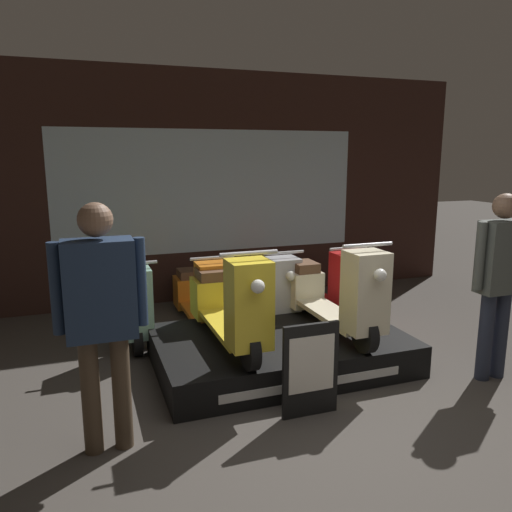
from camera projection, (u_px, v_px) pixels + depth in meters
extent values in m
plane|color=#423D38|center=(345.00, 432.00, 3.77)|extent=(30.00, 30.00, 0.00)
cube|color=#331E19|center=(211.00, 188.00, 7.04)|extent=(7.80, 0.08, 3.20)
cube|color=silver|center=(212.00, 191.00, 7.01)|extent=(4.29, 0.01, 1.70)
cube|color=black|center=(280.00, 350.00, 4.96)|extent=(2.42, 1.53, 0.31)
cube|color=silver|center=(314.00, 384.00, 4.25)|extent=(1.69, 0.01, 0.08)
cylinder|color=black|center=(250.00, 350.00, 4.10)|extent=(0.09, 0.35, 0.35)
cylinder|color=black|center=(209.00, 305.00, 5.32)|extent=(0.09, 0.35, 0.35)
cube|color=yellow|center=(227.00, 325.00, 4.71)|extent=(0.32, 1.23, 0.05)
cube|color=yellow|center=(249.00, 304.00, 4.04)|extent=(0.34, 0.31, 0.73)
cube|color=yellow|center=(210.00, 297.00, 5.28)|extent=(0.35, 0.36, 0.40)
cube|color=brown|center=(210.00, 274.00, 5.22)|extent=(0.26, 0.33, 0.11)
cylinder|color=silver|center=(249.00, 253.00, 3.95)|extent=(0.48, 0.03, 0.03)
sphere|color=white|center=(258.00, 286.00, 3.80)|extent=(0.11, 0.11, 0.11)
cylinder|color=black|center=(365.00, 334.00, 4.46)|extent=(0.09, 0.35, 0.35)
cylinder|color=black|center=(302.00, 295.00, 5.68)|extent=(0.09, 0.35, 0.35)
cube|color=beige|center=(330.00, 313.00, 5.07)|extent=(0.32, 1.23, 0.05)
cube|color=beige|center=(365.00, 292.00, 4.40)|extent=(0.34, 0.31, 0.73)
cube|color=beige|center=(303.00, 288.00, 5.64)|extent=(0.35, 0.36, 0.40)
cube|color=brown|center=(304.00, 266.00, 5.58)|extent=(0.26, 0.33, 0.11)
cylinder|color=silver|center=(368.00, 245.00, 4.31)|extent=(0.48, 0.03, 0.03)
sphere|color=white|center=(380.00, 275.00, 4.16)|extent=(0.11, 0.11, 0.11)
cylinder|color=black|center=(137.00, 339.00, 5.19)|extent=(0.09, 0.35, 0.35)
cylinder|color=black|center=(125.00, 304.00, 6.41)|extent=(0.09, 0.35, 0.35)
cube|color=#8EC6AD|center=(131.00, 320.00, 5.80)|extent=(0.32, 1.23, 0.05)
cube|color=#8EC6AD|center=(135.00, 303.00, 5.13)|extent=(0.34, 0.31, 0.73)
cube|color=#8EC6AD|center=(125.00, 298.00, 6.37)|extent=(0.35, 0.36, 0.40)
cube|color=brown|center=(124.00, 279.00, 6.31)|extent=(0.26, 0.33, 0.11)
cylinder|color=silver|center=(133.00, 263.00, 5.04)|extent=(0.48, 0.03, 0.03)
sphere|color=white|center=(137.00, 290.00, 4.89)|extent=(0.11, 0.11, 0.11)
cylinder|color=black|center=(214.00, 330.00, 5.46)|extent=(0.09, 0.35, 0.35)
cylinder|color=black|center=(188.00, 298.00, 6.69)|extent=(0.09, 0.35, 0.35)
cube|color=orange|center=(200.00, 313.00, 6.07)|extent=(0.32, 1.23, 0.05)
cube|color=orange|center=(213.00, 296.00, 5.41)|extent=(0.34, 0.31, 0.73)
cube|color=orange|center=(189.00, 292.00, 6.64)|extent=(0.35, 0.36, 0.40)
cube|color=brown|center=(188.00, 274.00, 6.58)|extent=(0.26, 0.33, 0.11)
cylinder|color=silver|center=(212.00, 258.00, 5.31)|extent=(0.48, 0.03, 0.03)
sphere|color=white|center=(218.00, 282.00, 5.17)|extent=(0.11, 0.11, 0.11)
cylinder|color=black|center=(283.00, 322.00, 5.73)|extent=(0.09, 0.35, 0.35)
cylinder|color=black|center=(247.00, 292.00, 6.96)|extent=(0.09, 0.35, 0.35)
cube|color=#BCBCC1|center=(263.00, 306.00, 6.35)|extent=(0.32, 1.23, 0.05)
cube|color=#BCBCC1|center=(283.00, 289.00, 5.68)|extent=(0.34, 0.31, 0.73)
cube|color=#BCBCC1|center=(247.00, 286.00, 6.92)|extent=(0.35, 0.36, 0.40)
cube|color=brown|center=(247.00, 269.00, 6.86)|extent=(0.26, 0.33, 0.11)
cylinder|color=silver|center=(284.00, 253.00, 5.58)|extent=(0.48, 0.03, 0.03)
sphere|color=white|center=(291.00, 276.00, 5.44)|extent=(0.11, 0.11, 0.11)
cylinder|color=black|center=(347.00, 314.00, 6.00)|extent=(0.09, 0.35, 0.35)
cylinder|color=black|center=(300.00, 287.00, 7.23)|extent=(0.09, 0.35, 0.35)
cube|color=red|center=(321.00, 300.00, 6.62)|extent=(0.32, 1.23, 0.05)
cube|color=red|center=(347.00, 283.00, 5.95)|extent=(0.34, 0.31, 0.73)
cube|color=red|center=(301.00, 281.00, 7.19)|extent=(0.35, 0.36, 0.40)
cube|color=brown|center=(302.00, 264.00, 7.13)|extent=(0.26, 0.33, 0.11)
cylinder|color=silver|center=(348.00, 248.00, 5.86)|extent=(0.48, 0.03, 0.03)
sphere|color=white|center=(357.00, 270.00, 5.71)|extent=(0.11, 0.11, 0.11)
cylinder|color=#473828|center=(91.00, 396.00, 3.45)|extent=(0.13, 0.13, 0.85)
cylinder|color=#473828|center=(122.00, 391.00, 3.52)|extent=(0.13, 0.13, 0.85)
cube|color=#1E2D47|center=(100.00, 289.00, 3.33)|extent=(0.46, 0.26, 0.67)
cylinder|color=#1E2D47|center=(56.00, 289.00, 3.24)|extent=(0.08, 0.08, 0.62)
cylinder|color=#1E2D47|center=(141.00, 282.00, 3.42)|extent=(0.08, 0.08, 0.62)
sphere|color=brown|center=(95.00, 220.00, 3.24)|extent=(0.23, 0.23, 0.23)
cylinder|color=#232838|center=(485.00, 337.00, 4.59)|extent=(0.13, 0.13, 0.83)
cylinder|color=#232838|center=(500.00, 334.00, 4.65)|extent=(0.13, 0.13, 0.83)
cube|color=#474C47|center=(501.00, 257.00, 4.47)|extent=(0.39, 0.22, 0.66)
cylinder|color=#474C47|center=(480.00, 256.00, 4.39)|extent=(0.08, 0.08, 0.60)
sphere|color=brown|center=(506.00, 206.00, 4.38)|extent=(0.22, 0.22, 0.22)
cube|color=black|center=(310.00, 370.00, 3.95)|extent=(0.47, 0.04, 0.77)
cube|color=white|center=(312.00, 364.00, 3.92)|extent=(0.39, 0.01, 0.46)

